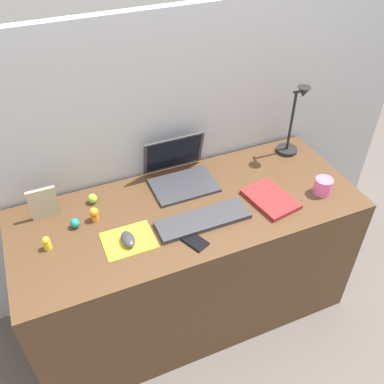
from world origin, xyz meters
TOP-DOWN VIEW (x-y plane):
  - ground_plane at (0.00, 0.00)m, footprint 6.00×6.00m
  - back_wall at (0.00, 0.36)m, footprint 2.78×0.05m
  - desk at (0.00, 0.00)m, footprint 1.58×0.63m
  - laptop at (0.04, 0.21)m, footprint 0.30×0.26m
  - keyboard at (0.02, -0.10)m, footprint 0.41×0.13m
  - mousepad at (-0.31, -0.09)m, footprint 0.21×0.17m
  - mouse at (-0.31, -0.10)m, footprint 0.06×0.10m
  - cell_phone at (-0.06, -0.19)m, footprint 0.11×0.14m
  - desk_lamp at (0.65, 0.19)m, footprint 0.11×0.14m
  - notebook_pad at (0.36, -0.10)m, footprint 0.21×0.27m
  - picture_frame at (-0.59, 0.20)m, footprint 0.12×0.02m
  - coffee_mug at (0.61, -0.14)m, footprint 0.08×0.08m
  - toy_figurine_lime at (-0.39, 0.21)m, footprint 0.04×0.04m
  - toy_figurine_teal at (-0.49, 0.08)m, footprint 0.04×0.04m
  - toy_figurine_yellow at (-0.62, -0.00)m, footprint 0.03×0.03m
  - toy_figurine_orange at (-0.41, 0.09)m, footprint 0.04×0.04m

SIDE VIEW (x-z plane):
  - ground_plane at x=0.00m, z-range 0.00..0.00m
  - desk at x=0.00m, z-range 0.00..0.74m
  - mousepad at x=-0.31m, z-range 0.74..0.74m
  - cell_phone at x=-0.06m, z-range 0.74..0.75m
  - keyboard at x=0.02m, z-range 0.74..0.76m
  - notebook_pad at x=0.36m, z-range 0.74..0.76m
  - back_wall at x=0.00m, z-range 0.00..1.51m
  - mouse at x=-0.31m, z-range 0.74..0.78m
  - toy_figurine_teal at x=-0.49m, z-range 0.74..0.78m
  - toy_figurine_lime at x=-0.39m, z-range 0.74..0.79m
  - toy_figurine_yellow at x=-0.62m, z-range 0.74..0.80m
  - toy_figurine_orange at x=-0.41m, z-range 0.74..0.81m
  - coffee_mug at x=0.61m, z-range 0.74..0.82m
  - laptop at x=0.04m, z-range 0.69..0.90m
  - picture_frame at x=-0.59m, z-range 0.74..0.89m
  - desk_lamp at x=0.65m, z-range 0.73..1.12m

